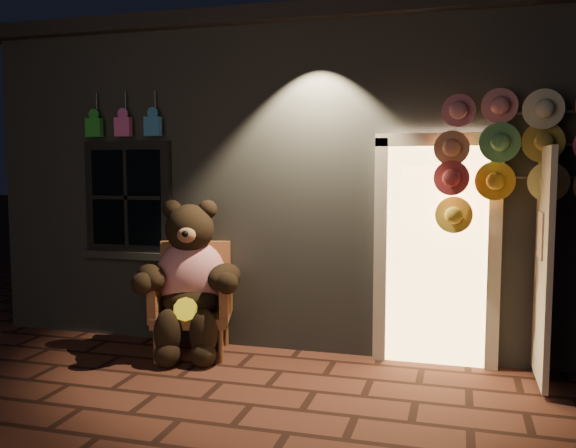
% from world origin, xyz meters
% --- Properties ---
extents(ground, '(60.00, 60.00, 0.00)m').
position_xyz_m(ground, '(0.00, 0.00, 0.00)').
color(ground, '#532A20').
rests_on(ground, ground).
extents(shop_building, '(7.30, 5.95, 3.51)m').
position_xyz_m(shop_building, '(0.00, 3.99, 1.74)').
color(shop_building, slate).
rests_on(shop_building, ground).
extents(wicker_armchair, '(0.91, 0.87, 1.11)m').
position_xyz_m(wicker_armchair, '(-1.03, 1.18, 0.55)').
color(wicker_armchair, '#905A37').
rests_on(wicker_armchair, ground).
extents(teddy_bear, '(1.09, 0.99, 1.56)m').
position_xyz_m(teddy_bear, '(-1.00, 1.04, 0.77)').
color(teddy_bear, red).
rests_on(teddy_bear, ground).
extents(hat_rack, '(1.61, 0.22, 2.56)m').
position_xyz_m(hat_rack, '(2.05, 1.28, 2.00)').
color(hat_rack, '#59595E').
rests_on(hat_rack, ground).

